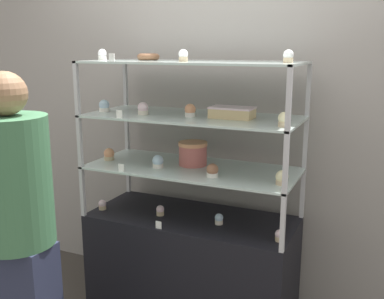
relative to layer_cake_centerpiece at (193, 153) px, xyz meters
The scene contains 28 objects.
back_wall 0.44m from the layer_cake_centerpiece, 87.12° to the left, with size 8.00×0.05×2.60m.
display_base 0.72m from the layer_cake_centerpiece, 70.97° to the right, with size 1.24×0.54×0.67m.
display_riser_lower 0.11m from the layer_cake_centerpiece, 70.97° to the right, with size 1.24×0.54×0.31m.
display_riser_middle 0.23m from the layer_cake_centerpiece, 70.97° to the right, with size 1.24×0.54×0.31m.
display_riser_upper 0.53m from the layer_cake_centerpiece, 70.97° to the right, with size 1.24×0.54×0.31m.
layer_cake_centerpiece is the anchor object (origin of this frame).
sheet_cake_frosted 0.38m from the layer_cake_centerpiece, ahead, with size 0.24×0.14×0.06m.
cupcake_0 0.67m from the layer_cake_centerpiece, 162.44° to the right, with size 0.05×0.05×0.06m.
cupcake_1 0.40m from the layer_cake_centerpiece, 145.88° to the right, with size 0.05×0.05×0.06m.
cupcake_2 0.42m from the layer_cake_centerpiece, 24.82° to the right, with size 0.05×0.05×0.06m.
cupcake_3 0.71m from the layer_cake_centerpiece, 17.48° to the right, with size 0.05×0.05×0.06m.
price_tag_0 0.47m from the layer_cake_centerpiece, 104.35° to the right, with size 0.04×0.00×0.04m.
cupcake_4 0.54m from the layer_cake_centerpiece, 168.86° to the right, with size 0.07×0.07×0.08m.
cupcake_5 0.22m from the layer_cake_centerpiece, 139.42° to the right, with size 0.07×0.07×0.08m.
cupcake_6 0.28m from the layer_cake_centerpiece, 43.23° to the right, with size 0.07×0.07×0.08m.
cupcake_7 0.61m from the layer_cake_centerpiece, 16.50° to the right, with size 0.07×0.07×0.08m.
price_tag_1 0.44m from the layer_cake_centerpiece, 136.05° to the right, with size 0.04×0.00×0.04m.
cupcake_8 0.61m from the layer_cake_centerpiece, 166.29° to the right, with size 0.06×0.06×0.07m.
cupcake_9 0.40m from the layer_cake_centerpiece, 152.52° to the right, with size 0.06×0.06×0.07m.
cupcake_10 0.29m from the layer_cake_centerpiece, 74.55° to the right, with size 0.06×0.06×0.07m.
cupcake_11 0.68m from the layer_cake_centerpiece, 18.73° to the right, with size 0.06×0.06×0.07m.
price_tag_2 0.51m from the layer_cake_centerpiece, 136.00° to the right, with size 0.04×0.00×0.04m.
cupcake_12 0.81m from the layer_cake_centerpiece, 169.91° to the right, with size 0.05×0.05×0.07m.
cupcake_13 0.60m from the layer_cake_centerpiece, 86.98° to the right, with size 0.05×0.05×0.07m.
cupcake_14 0.82m from the layer_cake_centerpiece, ahead, with size 0.05×0.05×0.07m.
price_tag_3 0.73m from the layer_cake_centerpiece, 139.11° to the right, with size 0.04×0.00×0.04m.
donut_glazed 0.64m from the layer_cake_centerpiece, behind, with size 0.13×0.13×0.04m.
customer_figure 1.05m from the layer_cake_centerpiece, 122.48° to the right, with size 0.37×0.37×1.57m.
Camera 1 is at (1.05, -2.34, 1.67)m, focal length 42.00 mm.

